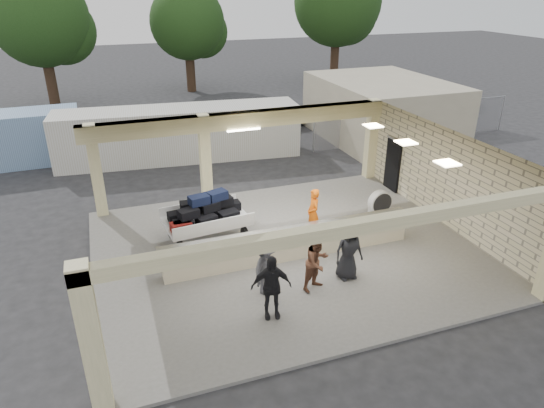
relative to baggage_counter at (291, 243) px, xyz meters
name	(u,v)px	position (x,y,z in m)	size (l,w,h in m)	color
ground	(285,252)	(0.00, 0.50, -0.59)	(120.00, 120.00, 0.00)	#242426
pavilion	(284,205)	(0.21, 1.16, 0.76)	(12.01, 10.00, 3.55)	#64615C
baggage_counter	(291,243)	(0.00, 0.00, 0.00)	(8.20, 0.58, 0.98)	beige
luggage_cart	(205,215)	(-2.24, 2.09, 0.39)	(2.93, 2.00, 1.61)	silver
drum_fan	(380,203)	(4.17, 1.65, 0.04)	(0.91, 0.49, 0.99)	silver
baggage_handler	(313,213)	(1.21, 1.04, 0.37)	(0.62, 0.34, 1.71)	orange
passenger_a	(317,262)	(0.05, -1.83, 0.37)	(0.83, 0.36, 1.71)	brown
passenger_b	(271,287)	(-1.58, -2.59, 0.41)	(1.05, 0.38, 1.79)	black
passenger_c	(266,268)	(-1.38, -1.57, 0.32)	(1.04, 0.36, 1.60)	#49494D
passenger_d	(349,251)	(1.13, -1.61, 0.40)	(0.87, 0.35, 1.77)	black
car_white_a	(355,115)	(9.20, 12.90, 0.16)	(2.48, 5.23, 1.49)	silver
car_white_b	(378,108)	(11.64, 14.26, 0.06)	(1.53, 4.10, 1.29)	silver
car_dark	(266,114)	(4.22, 14.76, 0.21)	(1.68, 4.76, 1.59)	black
container_white	(180,134)	(-1.58, 10.81, 0.67)	(11.62, 2.32, 2.52)	silver
fence	(414,121)	(11.00, 9.50, 0.47)	(12.06, 0.06, 2.03)	gray
tree_left	(45,21)	(-7.68, 24.66, 5.00)	(6.60, 6.30, 9.00)	#382619
tree_mid	(191,25)	(2.32, 26.66, 4.38)	(6.00, 5.60, 8.00)	#382619
tree_right	(340,5)	(14.32, 25.66, 5.63)	(7.20, 7.00, 10.00)	#382619
adjacent_building	(382,110)	(9.50, 10.50, 1.01)	(6.00, 8.00, 3.20)	#B8AE92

